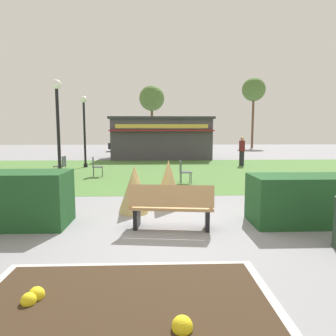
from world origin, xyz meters
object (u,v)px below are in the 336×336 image
Objects in this scene: lamppost_mid at (58,118)px; food_kiosk at (161,138)px; parked_car_west_slot at (130,145)px; park_bench at (172,206)px; tree_right_bg at (254,90)px; cafe_chair_center at (183,170)px; tree_left_bg at (152,99)px; cafe_chair_east at (96,165)px; person_strolling at (242,151)px; cafe_chair_west at (62,164)px; lamppost_far at (84,123)px.

food_kiosk is at bearing 70.01° from lamppost_mid.
parked_car_west_slot is (1.00, 19.33, -1.84)m from lamppost_mid.
park_bench is 0.21× the size of tree_right_bg.
cafe_chair_center is 0.11× the size of tree_right_bg.
park_bench is 0.25× the size of tree_left_bg.
cafe_chair_east is 8.72m from person_strolling.
cafe_chair_west and cafe_chair_east have the same top height.
lamppost_far is at bearing 92.82° from lamppost_mid.
tree_right_bg is (11.46, 31.46, 6.46)m from park_bench.
park_bench is 0.45× the size of lamppost_far.
lamppost_far is 3.92m from cafe_chair_west.
lamppost_far reaches higher than park_bench.
food_kiosk is 1.04× the size of tree_left_bg.
food_kiosk is at bearing 72.31° from cafe_chair_east.
park_bench is 5.57m from cafe_chair_center.
person_strolling is 0.40× the size of parked_car_west_slot.
cafe_chair_center is 7.25m from person_strolling.
cafe_chair_east is at bearing -89.88° from parked_car_west_slot.
lamppost_mid is 4.41× the size of cafe_chair_center.
cafe_chair_west is 5.76m from cafe_chair_center.
parked_car_west_slot reaches higher than cafe_chair_east.
tree_left_bg is at bearing 84.22° from cafe_chair_east.
tree_left_bg reaches higher than person_strolling.
person_strolling is at bearing -108.90° from tree_right_bg.
cafe_chair_west is 17.36m from parked_car_west_slot.
person_strolling is (8.69, 5.84, -1.62)m from lamppost_mid.
person_strolling is 15.53m from parked_car_west_slot.
person_strolling reaches higher than parked_car_west_slot.
cafe_chair_center is 0.53× the size of person_strolling.
park_bench is 25.27m from parked_car_west_slot.
lamppost_mid reaches higher than park_bench.
cafe_chair_east is 0.11× the size of tree_right_bg.
cafe_chair_west is at bearing 167.21° from cafe_chair_east.
cafe_chair_east is 28.75m from tree_right_bg.
cafe_chair_center is (4.74, -0.24, -1.95)m from lamppost_mid.
park_bench is at bearing -96.76° from person_strolling.
cafe_chair_west is 10.00m from person_strolling.
lamppost_mid reaches higher than cafe_chair_east.
tree_left_bg is 12.62m from tree_right_bg.
lamppost_far is (-4.29, 11.18, 2.00)m from park_bench.
park_bench is 7.31m from lamppost_mid.
tree_left_bg is at bearing -168.06° from tree_right_bg.
tree_left_bg reaches higher than food_kiosk.
lamppost_mid is 2.78m from cafe_chair_east.
lamppost_far is 4.41× the size of cafe_chair_east.
cafe_chair_center is (5.29, -2.27, 0.00)m from cafe_chair_west.
lamppost_far reaches higher than person_strolling.
park_bench is at bearing -69.01° from lamppost_far.
person_strolling is 0.20× the size of tree_right_bg.
lamppost_mid is 23.53m from tree_left_bg.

